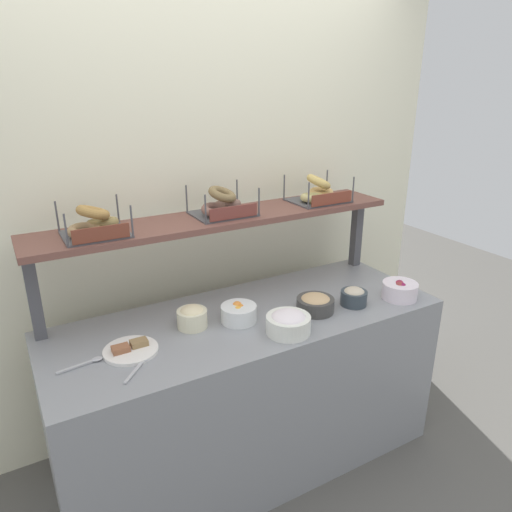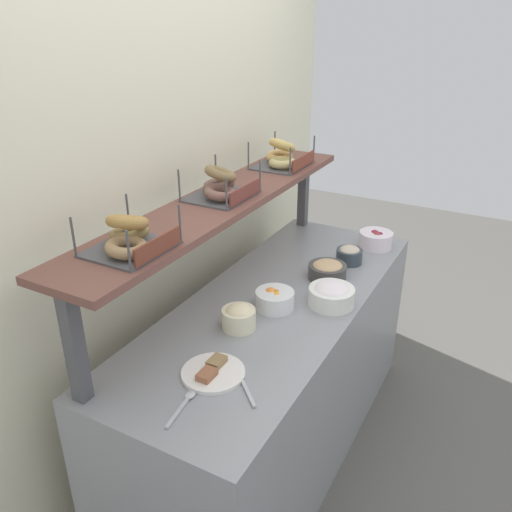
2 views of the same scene
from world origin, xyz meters
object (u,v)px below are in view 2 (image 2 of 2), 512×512
at_px(bowl_tuna_salad, 349,254).
at_px(bagel_basket_poppy, 221,186).
at_px(bowl_potato_salad, 239,317).
at_px(bagel_basket_plain, 282,157).
at_px(serving_spoon_near_plate, 244,384).
at_px(bowl_fruit_salad, 275,299).
at_px(bowl_hummus, 327,270).
at_px(bowl_beet_salad, 376,239).
at_px(serving_plate_white, 213,372).
at_px(bagel_basket_everything, 129,237).
at_px(serving_spoon_by_edge, 185,403).
at_px(bowl_cream_cheese, 332,294).

relative_size(bowl_tuna_salad, bagel_basket_poppy, 0.45).
bearing_deg(bagel_basket_poppy, bowl_potato_salad, -139.07).
relative_size(bowl_potato_salad, bagel_basket_plain, 0.45).
bearing_deg(bowl_potato_salad, serving_spoon_near_plate, -147.09).
bearing_deg(bowl_fruit_salad, bagel_basket_poppy, 76.27).
relative_size(bowl_potato_salad, bowl_hummus, 0.75).
bearing_deg(bagel_basket_poppy, bowl_beet_salad, -32.85).
relative_size(bowl_fruit_salad, serving_plate_white, 0.74).
bearing_deg(bowl_hummus, bagel_basket_everything, 157.98).
relative_size(bowl_beet_salad, bagel_basket_everything, 0.64).
distance_m(serving_spoon_by_edge, bagel_basket_plain, 1.45).
xyz_separation_m(serving_spoon_by_edge, bagel_basket_plain, (1.33, 0.31, 0.47)).
bearing_deg(bowl_beet_salad, serving_spoon_by_edge, 173.64).
bearing_deg(bowl_tuna_salad, serving_spoon_near_plate, -179.40).
bearing_deg(bowl_cream_cheese, bowl_tuna_salad, 9.55).
xyz_separation_m(bowl_fruit_salad, bagel_basket_everything, (-0.54, 0.27, 0.44)).
height_order(bowl_tuna_salad, bowl_fruit_salad, bowl_tuna_salad).
xyz_separation_m(serving_spoon_near_plate, bagel_basket_plain, (1.16, 0.43, 0.47)).
relative_size(serving_plate_white, serving_spoon_near_plate, 1.65).
relative_size(bowl_beet_salad, bowl_cream_cheese, 0.90).
xyz_separation_m(serving_spoon_near_plate, bagel_basket_everything, (-0.03, 0.42, 0.47)).
bearing_deg(bowl_fruit_salad, bowl_cream_cheese, -55.37).
xyz_separation_m(serving_spoon_by_edge, bagel_basket_everything, (0.14, 0.29, 0.47)).
xyz_separation_m(bowl_tuna_salad, bagel_basket_everything, (-1.12, 0.40, 0.43)).
xyz_separation_m(bowl_tuna_salad, serving_plate_white, (-1.09, 0.11, -0.03)).
xyz_separation_m(bowl_beet_salad, serving_spoon_near_plate, (-1.35, 0.05, -0.04)).
xyz_separation_m(serving_spoon_near_plate, serving_spoon_by_edge, (-0.17, 0.12, 0.00)).
relative_size(bowl_tuna_salad, bagel_basket_plain, 0.43).
xyz_separation_m(bowl_hummus, bagel_basket_everything, (-0.91, 0.37, 0.44)).
distance_m(bowl_cream_cheese, bagel_basket_everything, 0.94).
height_order(bowl_beet_salad, bagel_basket_everything, bagel_basket_everything).
bearing_deg(bowl_potato_salad, bowl_cream_cheese, -36.50).
height_order(bowl_tuna_salad, bagel_basket_everything, bagel_basket_everything).
bearing_deg(bagel_basket_poppy, bagel_basket_everything, -177.58).
relative_size(bowl_fruit_salad, bowl_hummus, 0.91).
distance_m(bowl_cream_cheese, bagel_basket_plain, 0.82).
distance_m(bowl_beet_salad, bowl_fruit_salad, 0.85).
bearing_deg(serving_spoon_near_plate, bowl_beet_salad, -2.05).
relative_size(serving_spoon_by_edge, bagel_basket_plain, 0.60).
distance_m(bowl_tuna_salad, serving_spoon_by_edge, 1.27).
bearing_deg(bowl_hummus, serving_spoon_by_edge, 175.95).
bearing_deg(bagel_basket_poppy, bowl_cream_cheese, -82.34).
height_order(bowl_fruit_salad, bagel_basket_everything, bagel_basket_everything).
height_order(bowl_potato_salad, bagel_basket_everything, bagel_basket_everything).
distance_m(bowl_tuna_salad, bowl_hummus, 0.21).
bearing_deg(bowl_potato_salad, bowl_tuna_salad, -13.24).
xyz_separation_m(bagel_basket_poppy, bagel_basket_plain, (0.57, -0.01, -0.00)).
distance_m(serving_spoon_by_edge, bagel_basket_everything, 0.57).
distance_m(serving_plate_white, serving_spoon_by_edge, 0.17).
bearing_deg(bowl_potato_salad, serving_plate_white, -166.65).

